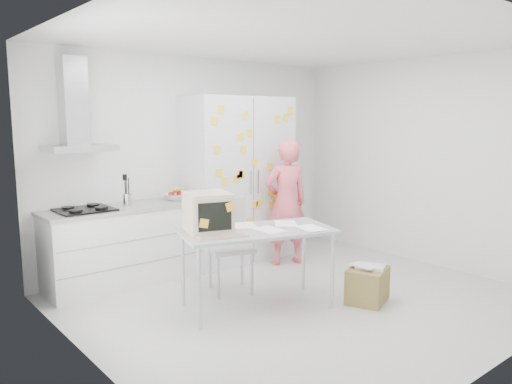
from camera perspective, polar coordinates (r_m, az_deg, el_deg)
floor at (r=5.47m, az=5.19°, el=-12.25°), size 4.50×4.00×0.02m
walls at (r=5.68m, az=0.24°, el=2.68°), size 4.52×4.01×2.70m
ceiling at (r=5.18m, az=5.61°, el=17.05°), size 4.50×4.00×0.02m
counter_run at (r=6.02m, az=-14.74°, el=-5.77°), size 1.84×0.63×1.28m
range_hood at (r=5.80m, az=-19.97°, el=8.31°), size 0.70×0.48×1.01m
tall_cabinet at (r=6.73m, az=-2.04°, el=1.44°), size 1.50×0.68×2.20m
person at (r=6.56m, az=3.46°, el=-1.21°), size 0.69×0.56×1.64m
desk at (r=4.93m, az=-3.39°, el=-3.37°), size 1.67×1.18×1.21m
chair at (r=5.60m, az=-3.18°, el=-5.39°), size 0.60×0.60×1.03m
cardboard_box at (r=5.47m, az=12.63°, el=-10.25°), size 0.55×0.50×0.40m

